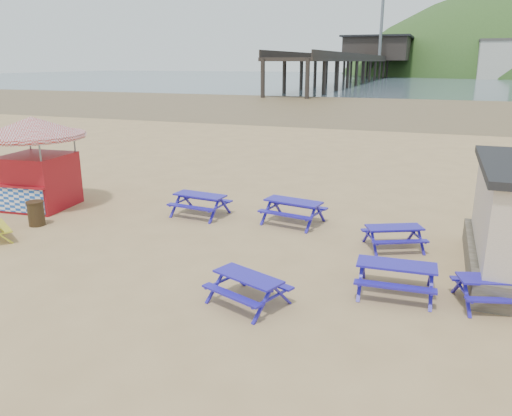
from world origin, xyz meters
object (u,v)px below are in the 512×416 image
at_px(picnic_table_blue_a, 200,205).
at_px(picnic_table_blue_b, 293,212).
at_px(litter_bin, 36,213).
at_px(ice_cream_kiosk, 35,151).

bearing_deg(picnic_table_blue_a, picnic_table_blue_b, 10.19).
distance_m(picnic_table_blue_a, litter_bin, 5.91).
relative_size(picnic_table_blue_a, ice_cream_kiosk, 0.48).
bearing_deg(litter_bin, ice_cream_kiosk, 128.96).
height_order(picnic_table_blue_a, ice_cream_kiosk, ice_cream_kiosk).
relative_size(ice_cream_kiosk, litter_bin, 4.94).
distance_m(picnic_table_blue_b, litter_bin, 9.28).
relative_size(picnic_table_blue_a, picnic_table_blue_b, 0.92).
height_order(picnic_table_blue_a, litter_bin, litter_bin).
bearing_deg(picnic_table_blue_a, ice_cream_kiosk, -163.98).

